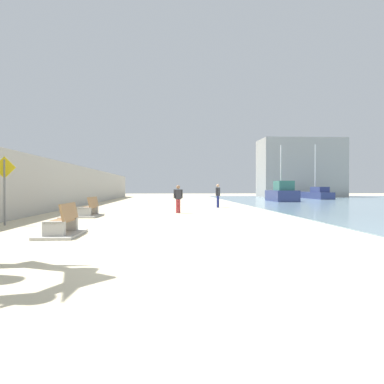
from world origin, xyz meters
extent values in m
plane|color=beige|center=(0.00, 18.00, 0.00)|extent=(120.00, 120.00, 0.00)
cube|color=#ADAAA3|center=(-7.50, 18.00, 1.56)|extent=(0.80, 64.00, 3.11)
cube|color=#ADAAA3|center=(-3.41, 3.10, 0.25)|extent=(0.60, 0.20, 0.50)
cube|color=#ADAAA3|center=(-3.41, 4.50, 0.25)|extent=(0.60, 0.20, 0.50)
cube|color=#997047|center=(-3.41, 3.80, 0.45)|extent=(0.50, 1.60, 0.06)
cube|color=#997047|center=(-3.18, 3.80, 0.73)|extent=(0.17, 1.60, 0.50)
cube|color=#ADAAA3|center=(-3.41, 3.80, 0.04)|extent=(1.11, 2.10, 0.08)
cube|color=#ADAAA3|center=(-4.24, 10.34, 0.25)|extent=(0.61, 0.23, 0.50)
cube|color=#ADAAA3|center=(-4.16, 11.74, 0.25)|extent=(0.61, 0.23, 0.50)
cube|color=#997047|center=(-4.20, 11.04, 0.45)|extent=(0.58, 1.62, 0.06)
cube|color=#997047|center=(-3.97, 11.03, 0.73)|extent=(0.25, 1.61, 0.50)
cube|color=#ADAAA3|center=(-4.20, 11.04, 0.04)|extent=(1.21, 2.15, 0.08)
cylinder|color=navy|center=(3.23, 18.54, 0.42)|extent=(0.12, 0.12, 0.84)
cylinder|color=navy|center=(3.32, 18.64, 0.42)|extent=(0.12, 0.12, 0.84)
cube|color=#333338|center=(3.27, 18.59, 1.14)|extent=(0.34, 0.36, 0.60)
sphere|color=tan|center=(3.27, 18.59, 1.58)|extent=(0.23, 0.23, 0.23)
cylinder|color=#333338|center=(3.13, 18.42, 1.17)|extent=(0.09, 0.09, 0.54)
cylinder|color=#333338|center=(3.42, 18.76, 1.17)|extent=(0.09, 0.09, 0.54)
cylinder|color=#B22D33|center=(0.24, 13.20, 0.39)|extent=(0.12, 0.12, 0.78)
cylinder|color=#B22D33|center=(0.37, 13.23, 0.39)|extent=(0.12, 0.12, 0.78)
cube|color=#333338|center=(0.31, 13.22, 1.06)|extent=(0.36, 0.26, 0.55)
sphere|color=#936B4C|center=(0.31, 13.22, 1.47)|extent=(0.21, 0.21, 0.21)
cylinder|color=#333338|center=(0.09, 13.16, 1.09)|extent=(0.09, 0.09, 0.50)
cylinder|color=#333338|center=(0.52, 13.27, 1.09)|extent=(0.09, 0.09, 0.50)
cube|color=navy|center=(18.19, 37.39, 0.45)|extent=(2.06, 7.82, 0.82)
cube|color=navy|center=(18.14, 36.23, 1.19)|extent=(1.35, 3.46, 0.65)
cylinder|color=silver|center=(18.21, 37.78, 3.88)|extent=(0.12, 0.12, 6.03)
cube|color=navy|center=(11.31, 29.56, 0.59)|extent=(2.40, 5.77, 1.10)
cube|color=#337060|center=(11.28, 28.71, 1.62)|extent=(1.62, 2.56, 0.96)
cylinder|color=silver|center=(11.32, 29.84, 3.49)|extent=(0.12, 0.12, 4.70)
cylinder|color=slate|center=(-6.44, 6.94, 1.25)|extent=(0.08, 0.08, 2.51)
cube|color=yellow|center=(-6.44, 6.94, 2.21)|extent=(0.85, 0.03, 0.85)
cube|color=#9E9E99|center=(19.27, 46.00, 4.29)|extent=(12.00, 6.00, 8.58)
camera|label=1|loc=(-0.16, -7.33, 1.45)|focal=34.13mm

